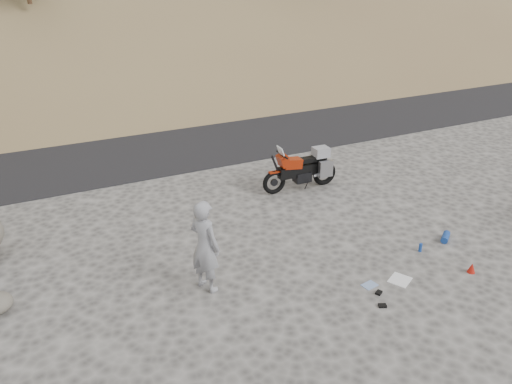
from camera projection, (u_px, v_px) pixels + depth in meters
ground at (317, 255)px, 10.53m from camera, size 140.00×140.00×0.00m
road at (182, 135)px, 17.87m from camera, size 120.00×7.00×0.05m
motorcycle at (304, 169)px, 13.42m from camera, size 2.22×0.67×1.32m
man at (207, 287)px, 9.50m from camera, size 0.68×0.79×1.83m
gear_white_cloth at (400, 280)px, 9.71m from camera, size 0.54×0.52×0.01m
gear_blue_mat at (445, 237)px, 11.08m from camera, size 0.40×0.35×0.15m
gear_bottle at (420, 247)px, 10.64m from camera, size 0.08×0.08×0.19m
gear_funnel at (472, 268)px, 9.92m from camera, size 0.20×0.20×0.21m
gear_glove_a at (382, 306)px, 8.97m from camera, size 0.17×0.15×0.04m
gear_glove_b at (379, 293)px, 9.32m from camera, size 0.16×0.15×0.04m
gear_blue_cloth at (370, 285)px, 9.56m from camera, size 0.32×0.26×0.01m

